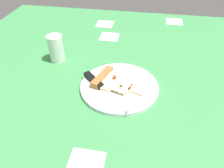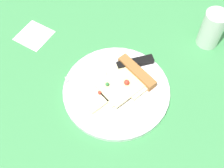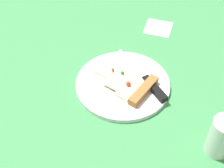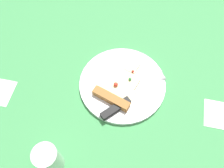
% 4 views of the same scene
% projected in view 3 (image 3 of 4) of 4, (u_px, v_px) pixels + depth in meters
% --- Properties ---
extents(ground_plane, '(1.56, 1.56, 0.03)m').
position_uv_depth(ground_plane, '(120.00, 77.00, 1.00)').
color(ground_plane, '#3D8C4C').
rests_on(ground_plane, ground).
extents(plate, '(0.27, 0.27, 0.01)m').
position_uv_depth(plate, '(123.00, 84.00, 0.95)').
color(plate, silver).
rests_on(plate, ground_plane).
extents(pizza_slice, '(0.14, 0.19, 0.03)m').
position_uv_depth(pizza_slice, '(131.00, 85.00, 0.93)').
color(pizza_slice, beige).
rests_on(pizza_slice, plate).
extents(knife, '(0.18, 0.19, 0.02)m').
position_uv_depth(knife, '(145.00, 79.00, 0.95)').
color(knife, silver).
rests_on(knife, plate).
extents(drinking_glass, '(0.06, 0.06, 0.11)m').
position_uv_depth(drinking_glass, '(221.00, 137.00, 0.77)').
color(drinking_glass, silver).
rests_on(drinking_glass, ground_plane).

